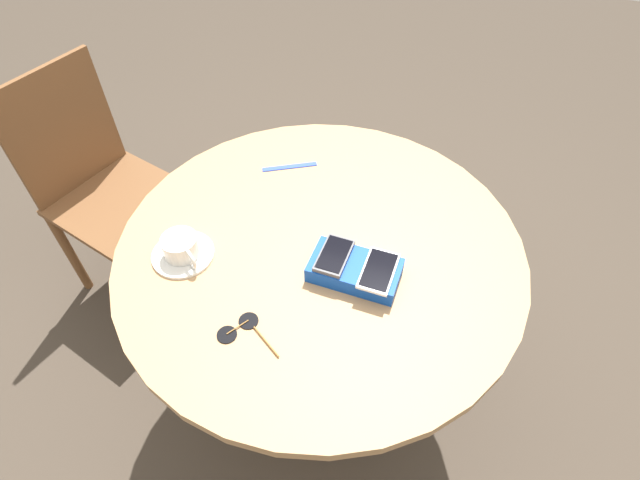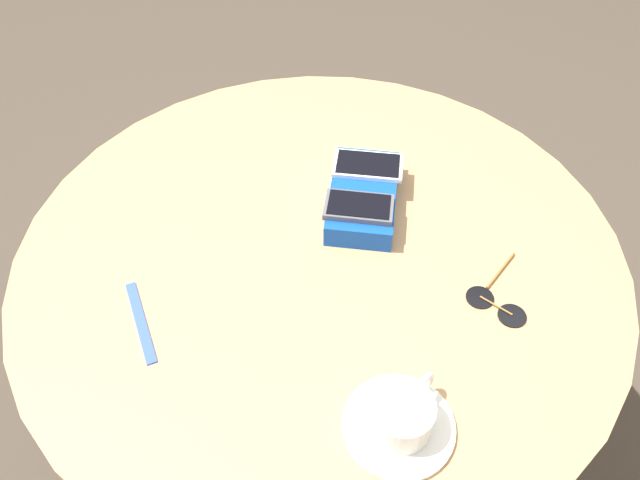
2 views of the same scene
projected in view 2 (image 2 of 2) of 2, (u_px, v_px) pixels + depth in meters
The scene contains 9 objects.
ground_plane at pixel (320, 439), 1.66m from camera, with size 8.00×8.00×0.00m, color #42382D.
round_table at pixel (320, 290), 1.17m from camera, with size 1.05×1.05×0.77m.
phone_box at pixel (363, 197), 1.13m from camera, with size 0.22×0.12×0.04m.
phone_white at pixel (368, 165), 1.15m from camera, with size 0.07×0.13×0.01m.
phone_gray at pixel (359, 207), 1.08m from camera, with size 0.07×0.12×0.01m.
saucer at pixel (398, 426), 0.86m from camera, with size 0.16×0.16×0.01m, color silver.
coffee_cup at pixel (402, 414), 0.84m from camera, with size 0.11×0.09×0.06m.
lanyard_strap at pixel (141, 322), 0.98m from camera, with size 0.16×0.02×0.00m, color blue.
sunglasses at pixel (496, 303), 1.00m from camera, with size 0.15×0.09×0.01m.
Camera 2 is at (0.70, 0.10, 1.59)m, focal length 35.00 mm.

